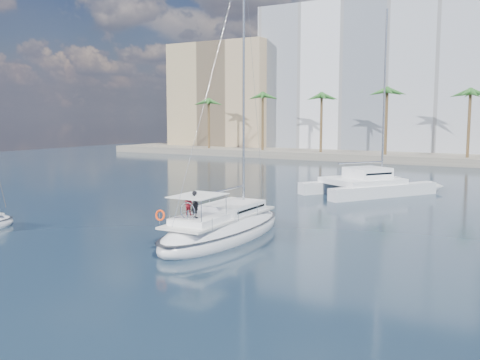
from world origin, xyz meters
The scene contains 9 objects.
ground centered at (0.00, 0.00, 0.00)m, with size 160.00×160.00×0.00m, color black.
quay centered at (0.00, 61.00, 0.60)m, with size 120.00×14.00×1.20m, color gray.
building_modern centered at (-12.00, 73.00, 14.00)m, with size 42.00×16.00×28.00m, color white.
building_tan_left centered at (-42.00, 69.00, 11.00)m, with size 22.00×14.00×22.00m, color tan.
palm_left centered at (-34.00, 57.00, 10.28)m, with size 3.60×3.60×12.30m.
palm_centre centered at (0.00, 57.00, 10.28)m, with size 3.60×3.60×12.30m.
main_sloop centered at (0.52, -0.88, 0.54)m, with size 4.19×12.36×18.21m.
catamaran centered at (2.42, 21.31, 1.14)m, with size 11.24×13.03×17.12m.
seagull centered at (-7.22, 6.61, 0.54)m, with size 1.04×0.45×0.19m.
Camera 1 is at (17.40, -27.64, 7.34)m, focal length 40.00 mm.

